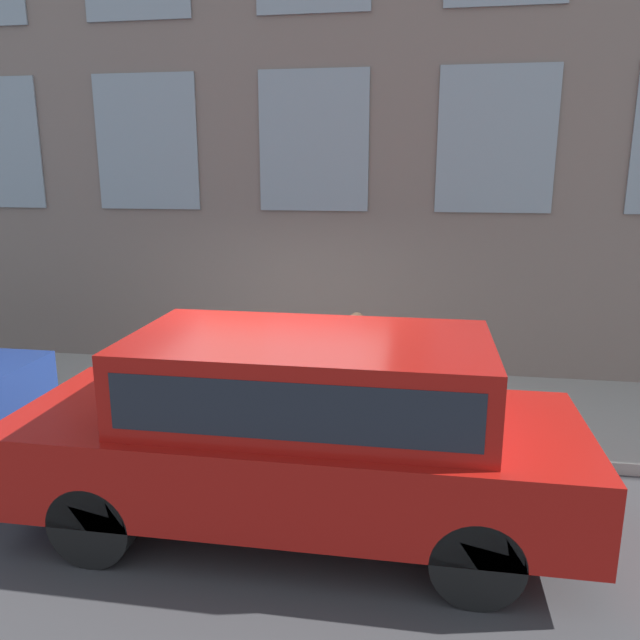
{
  "coord_description": "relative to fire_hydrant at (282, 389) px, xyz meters",
  "views": [
    {
      "loc": [
        -6.37,
        -1.59,
        3.13
      ],
      "look_at": [
        0.73,
        -0.42,
        1.36
      ],
      "focal_mm": 35.0,
      "sensor_mm": 36.0,
      "label": 1
    }
  ],
  "objects": [
    {
      "name": "sidewalk",
      "position": [
        0.92,
        0.01,
        -0.5
      ],
      "size": [
        2.72,
        60.0,
        0.13
      ],
      "color": "#9E9B93",
      "rests_on": "ground_plane"
    },
    {
      "name": "person",
      "position": [
        0.57,
        -0.82,
        0.33
      ],
      "size": [
        0.31,
        0.2,
        1.27
      ],
      "rotation": [
        0.0,
        0.0,
        -1.2
      ],
      "color": "#726651",
      "rests_on": "sidewalk"
    },
    {
      "name": "fire_hydrant",
      "position": [
        0.0,
        0.0,
        0.0
      ],
      "size": [
        0.28,
        0.4,
        0.85
      ],
      "color": "#2D7260",
      "rests_on": "sidewalk"
    },
    {
      "name": "ground_plane",
      "position": [
        -0.44,
        0.01,
        -0.57
      ],
      "size": [
        80.0,
        80.0,
        0.0
      ],
      "primitive_type": "plane",
      "color": "#38383A"
    },
    {
      "name": "parked_truck_red_near",
      "position": [
        -1.89,
        -0.61,
        0.44
      ],
      "size": [
        1.84,
        4.85,
        1.76
      ],
      "color": "black",
      "rests_on": "ground_plane"
    }
  ]
}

